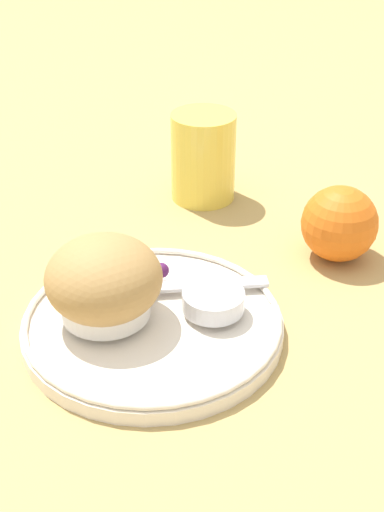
{
  "coord_description": "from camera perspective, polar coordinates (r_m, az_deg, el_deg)",
  "views": [
    {
      "loc": [
        0.25,
        -0.45,
        0.4
      ],
      "look_at": [
        0.03,
        0.06,
        0.06
      ],
      "focal_mm": 50.0,
      "sensor_mm": 36.0,
      "label": 1
    }
  ],
  "objects": [
    {
      "name": "cream_ramekin",
      "position": [
        0.64,
        1.72,
        -3.51
      ],
      "size": [
        0.06,
        0.06,
        0.02
      ],
      "color": "silver",
      "rests_on": "plate"
    },
    {
      "name": "plate",
      "position": [
        0.64,
        -3.16,
        -5.41
      ],
      "size": [
        0.23,
        0.23,
        0.02
      ],
      "color": "silver",
      "rests_on": "ground_plane"
    },
    {
      "name": "ground_plane",
      "position": [
        0.65,
        -4.81,
        -6.07
      ],
      "size": [
        3.0,
        3.0,
        0.0
      ],
      "primitive_type": "plane",
      "color": "tan"
    },
    {
      "name": "berry_pair",
      "position": [
        0.68,
        -2.69,
        -1.1
      ],
      "size": [
        0.03,
        0.01,
        0.01
      ],
      "color": "#4C194C",
      "rests_on": "plate"
    },
    {
      "name": "butter_knife",
      "position": [
        0.67,
        -0.68,
        -2.4
      ],
      "size": [
        0.15,
        0.09,
        0.0
      ],
      "rotation": [
        0.0,
        0.0,
        0.5
      ],
      "color": "silver",
      "rests_on": "plate"
    },
    {
      "name": "juice_glass",
      "position": [
        0.85,
        0.9,
        7.94
      ],
      "size": [
        0.08,
        0.08,
        0.11
      ],
      "color": "#EAD14C",
      "rests_on": "ground_plane"
    },
    {
      "name": "orange_fruit",
      "position": [
        0.75,
        11.71,
        2.55
      ],
      "size": [
        0.08,
        0.08,
        0.08
      ],
      "color": "orange",
      "rests_on": "ground_plane"
    },
    {
      "name": "muffin",
      "position": [
        0.62,
        -7.05,
        -2.12
      ],
      "size": [
        0.1,
        0.1,
        0.07
      ],
      "color": "silver",
      "rests_on": "plate"
    }
  ]
}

